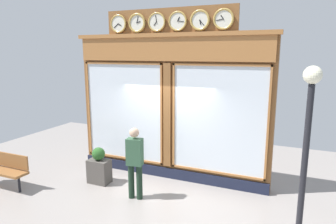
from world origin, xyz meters
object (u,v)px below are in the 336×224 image
(pedestrian, at_px, (135,160))
(street_bench, at_px, (4,167))
(planter_box, at_px, (99,171))
(street_lamp, at_px, (307,132))

(pedestrian, height_order, street_bench, pedestrian)
(planter_box, relative_size, street_bench, 0.44)
(planter_box, bearing_deg, street_lamp, 167.92)
(street_lamp, distance_m, planter_box, 5.19)
(street_bench, bearing_deg, planter_box, -149.93)
(street_lamp, height_order, planter_box, street_lamp)
(street_lamp, bearing_deg, planter_box, -12.08)
(planter_box, distance_m, street_bench, 2.33)
(street_lamp, relative_size, planter_box, 5.09)
(pedestrian, relative_size, planter_box, 2.73)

